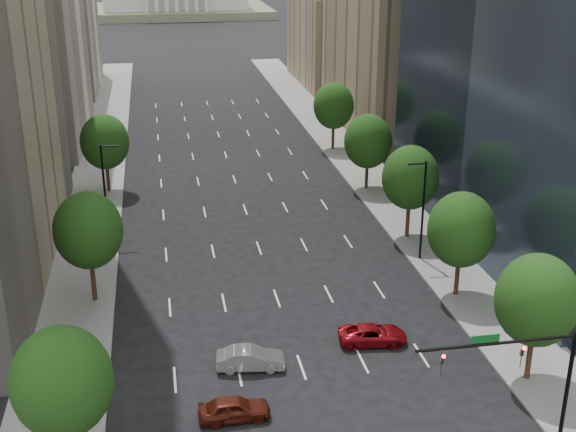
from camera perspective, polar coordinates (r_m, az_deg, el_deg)
sidewalk_left at (r=68.15m, az=-15.25°, el=-3.22°), size 6.00×200.00×0.15m
sidewalk_right at (r=71.89m, az=10.11°, el=-1.46°), size 6.00×200.00×0.15m
midrise_cream_left at (r=106.77m, az=-19.73°, el=14.73°), size 14.00×30.00×35.00m
filler_left at (r=140.22m, az=-17.31°, el=12.78°), size 14.00×26.00×18.00m
parking_tan_right at (r=108.08m, az=8.18°, el=14.44°), size 14.00×30.00×30.00m
filler_right at (r=140.45m, az=3.80°, el=13.26°), size 14.00×26.00×16.00m
tree_right_1 at (r=49.19m, az=18.33°, el=-6.08°), size 5.20×5.20×8.75m
tree_right_2 at (r=59.01m, az=12.99°, el=-1.03°), size 5.20×5.20×8.61m
tree_right_3 at (r=69.38m, az=9.25°, el=2.88°), size 5.20×5.20×8.89m
tree_right_4 at (r=82.25m, az=6.07°, el=5.64°), size 5.20×5.20×8.46m
tree_right_5 at (r=97.17m, az=3.48°, el=8.32°), size 5.20×5.20×8.75m
tree_left_0 at (r=40.72m, az=-16.73°, el=-11.95°), size 5.20×5.20×8.75m
tree_left_1 at (r=58.39m, az=-14.90°, el=-1.07°), size 5.20×5.20×8.97m
tree_left_2 at (r=83.10m, az=-13.71°, el=5.47°), size 5.20×5.20×8.68m
streetlight_rn at (r=65.12m, az=10.14°, el=0.61°), size 1.70×0.20×9.00m
streetlight_ln at (r=70.89m, az=-13.68°, el=2.05°), size 1.70×0.20×9.00m
traffic_signal at (r=43.37m, az=17.80°, el=-10.78°), size 9.12×0.40×7.38m
foothills at (r=606.47m, az=-6.26°, el=14.97°), size 720.00×413.00×263.00m
car_maroon at (r=45.95m, az=-4.10°, el=-14.35°), size 4.29×1.76×1.46m
car_silver at (r=50.42m, az=-2.85°, el=-10.74°), size 4.67×2.12×1.49m
car_red_far at (r=53.53m, az=6.43°, el=-8.90°), size 5.02×2.71×1.34m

